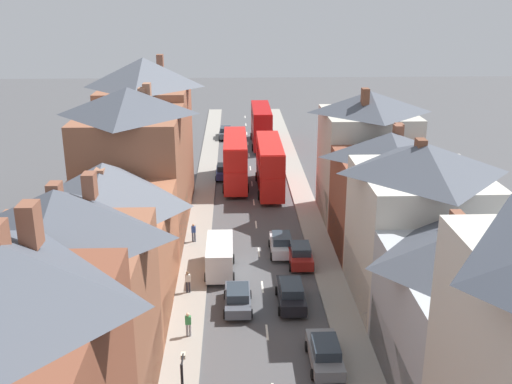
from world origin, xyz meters
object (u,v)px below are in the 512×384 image
Objects in this scene: car_near_blue at (300,254)px; car_parked_right_a at (291,294)px; double_decker_bus_far_approaching at (235,159)px; pedestrian_far_left at (194,232)px; delivery_van at (220,256)px; pedestrian_mid_right at (188,281)px; car_parked_left_a at (238,298)px; car_mid_black at (226,132)px; pedestrian_mid_left at (188,323)px; double_decker_bus_lead at (261,125)px; car_far_grey at (325,353)px; car_parked_left_b at (224,171)px; car_near_silver at (281,244)px; double_decker_bus_mid_street at (270,165)px.

car_parked_right_a is (-1.30, -6.29, 0.00)m from car_near_blue.
double_decker_bus_far_approaching is 16.38m from pedestrian_far_left.
delivery_van reaches higher than pedestrian_mid_right.
car_near_blue is 8.24m from car_parked_left_a.
car_near_blue is at bearing -81.51° from car_mid_black.
pedestrian_mid_left is (-6.66, -3.80, 0.18)m from car_parked_right_a.
car_far_grey is (1.31, -50.38, -2.01)m from double_decker_bus_lead.
car_parked_left_b is at bearing 120.85° from double_decker_bus_far_approaching.
pedestrian_far_left reaches higher than car_near_silver.
car_parked_left_b is (-4.89, -14.75, -1.99)m from double_decker_bus_lead.
car_far_grey is 0.85× the size of delivery_van.
car_mid_black is at bearing 138.37° from double_decker_bus_lead.
double_decker_bus_lead is 33.62m from pedestrian_far_left.
pedestrian_mid_left is at bearing 158.83° from car_far_grey.
car_near_silver is at bearing 122.17° from car_near_blue.
double_decker_bus_lead reaches higher than pedestrian_mid_left.
double_decker_bus_mid_street is 6.88m from car_parked_left_b.
car_parked_left_a is 4.09m from pedestrian_mid_right.
pedestrian_mid_left is at bearing -101.09° from delivery_van.
car_parked_right_a is (3.61, -26.58, -1.96)m from double_decker_bus_far_approaching.
car_near_silver is 2.58× the size of pedestrian_mid_right.
car_parked_right_a is at bearing 29.73° from pedestrian_mid_left.
car_parked_left_a is at bearing -88.45° from car_mid_black.
car_parked_left_b is (-4.90, 20.39, -0.03)m from car_near_silver.
double_decker_bus_lead is 1.00× the size of double_decker_bus_mid_street.
car_parked_left_b is at bearing 99.67° from car_parked_right_a.
pedestrian_far_left is (-7.20, -32.79, -1.78)m from double_decker_bus_lead.
pedestrian_mid_left is at bearing -131.47° from car_parked_left_a.
pedestrian_mid_left is (-1.76, -32.55, 0.21)m from car_parked_left_b.
delivery_van is at bearing -90.00° from car_mid_black.
pedestrian_far_left is (-0.13, 8.89, 0.00)m from pedestrian_mid_right.
double_decker_bus_far_approaching is at bearing 98.34° from car_far_grey.
double_decker_bus_far_approaching reaches higher than car_near_blue.
car_near_blue is 0.79× the size of delivery_van.
car_near_blue is 2.55× the size of pedestrian_mid_left.
car_parked_left_a is at bearing 126.82° from car_far_grey.
double_decker_bus_lead is 2.60× the size of car_near_silver.
double_decker_bus_far_approaching is 21.39m from car_mid_black.
car_near_silver is at bearing 67.51° from car_parked_left_a.
double_decker_bus_far_approaching is 6.71× the size of pedestrian_mid_right.
pedestrian_mid_left is at bearing -91.95° from car_mid_black.
car_near_silver is 9.64m from pedestrian_mid_right.
pedestrian_mid_left is (-7.96, 3.08, 0.23)m from car_far_grey.
car_near_silver is 0.95× the size of car_far_grey.
car_parked_left_b is 27.02m from pedestrian_mid_right.
delivery_van is (0.00, -23.57, 0.51)m from car_parked_left_b.
car_parked_right_a is at bearing -90.00° from car_near_silver.
delivery_van reaches higher than car_near_blue.
double_decker_bus_mid_street is 2.41× the size of car_mid_black.
double_decker_bus_lead and double_decker_bus_mid_street have the same top height.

